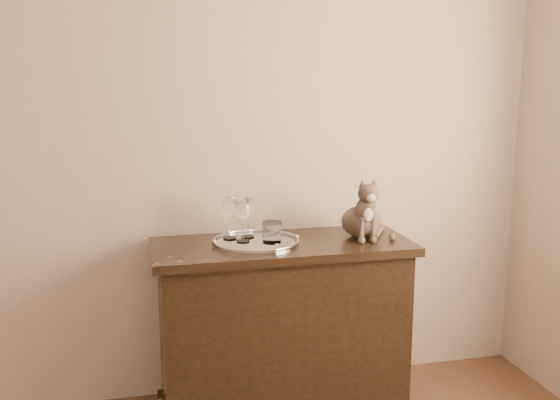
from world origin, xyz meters
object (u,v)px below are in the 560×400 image
(sideboard, at_px, (282,329))
(tray, at_px, (256,242))
(wine_glass_b, at_px, (248,217))
(cat, at_px, (362,207))
(tumbler_c, at_px, (273,231))
(wine_glass_a, at_px, (229,217))
(tumbler_a, at_px, (272,232))
(wine_glass_d, at_px, (243,220))

(sideboard, bearing_deg, tray, 171.73)
(sideboard, relative_size, tray, 3.00)
(tray, relative_size, wine_glass_b, 2.05)
(wine_glass_b, height_order, cat, cat)
(tumbler_c, distance_m, cat, 0.44)
(sideboard, distance_m, wine_glass_a, 0.59)
(cat, bearing_deg, sideboard, -171.57)
(tray, distance_m, wine_glass_a, 0.17)
(cat, bearing_deg, tumbler_a, -168.88)
(sideboard, bearing_deg, tumbler_a, -156.27)
(wine_glass_b, xyz_separation_m, tumbler_a, (0.09, -0.12, -0.05))
(sideboard, distance_m, tray, 0.45)
(tumbler_c, bearing_deg, sideboard, -30.16)
(wine_glass_d, bearing_deg, tray, -12.70)
(sideboard, height_order, tumbler_a, tumbler_a)
(tray, height_order, wine_glass_b, wine_glass_b)
(wine_glass_a, xyz_separation_m, wine_glass_b, (0.09, 0.01, -0.00))
(wine_glass_a, height_order, tumbler_a, wine_glass_a)
(tray, relative_size, tumbler_a, 4.01)
(wine_glass_a, relative_size, tumbler_c, 2.44)
(sideboard, bearing_deg, cat, 2.36)
(wine_glass_b, bearing_deg, wine_glass_d, -116.74)
(tray, height_order, tumbler_c, tumbler_c)
(tray, bearing_deg, tumbler_c, 2.96)
(sideboard, height_order, tumbler_c, tumbler_c)
(tray, relative_size, cat, 1.35)
(wine_glass_a, height_order, cat, cat)
(tray, xyz_separation_m, wine_glass_a, (-0.11, 0.08, 0.11))
(tumbler_a, bearing_deg, sideboard, 23.73)
(wine_glass_a, xyz_separation_m, wine_glass_d, (0.05, -0.07, -0.00))
(tumbler_a, height_order, tumbler_c, tumbler_a)
(wine_glass_d, xyz_separation_m, tumbler_c, (0.14, -0.01, -0.06))
(wine_glass_a, bearing_deg, cat, -7.31)
(wine_glass_b, distance_m, tumbler_c, 0.14)
(sideboard, relative_size, cat, 4.05)
(tumbler_a, distance_m, tumbler_c, 0.05)
(wine_glass_d, height_order, tumbler_a, wine_glass_d)
(wine_glass_d, bearing_deg, sideboard, -9.75)
(cat, bearing_deg, wine_glass_a, 178.77)
(wine_glass_d, bearing_deg, cat, -1.44)
(wine_glass_a, relative_size, wine_glass_b, 1.05)
(wine_glass_b, relative_size, tumbler_a, 1.95)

